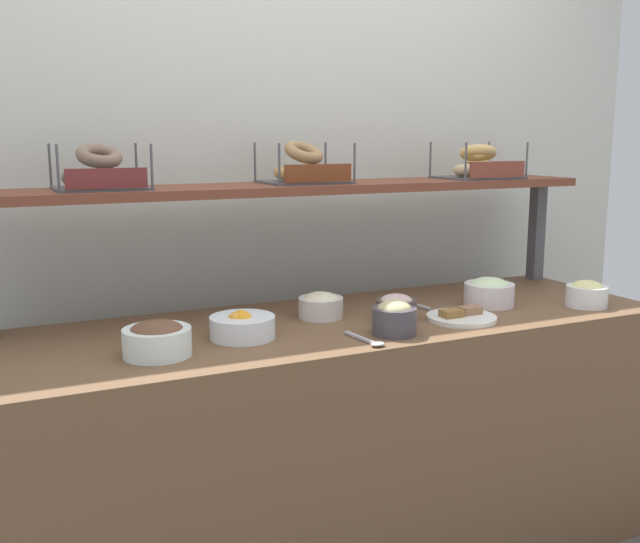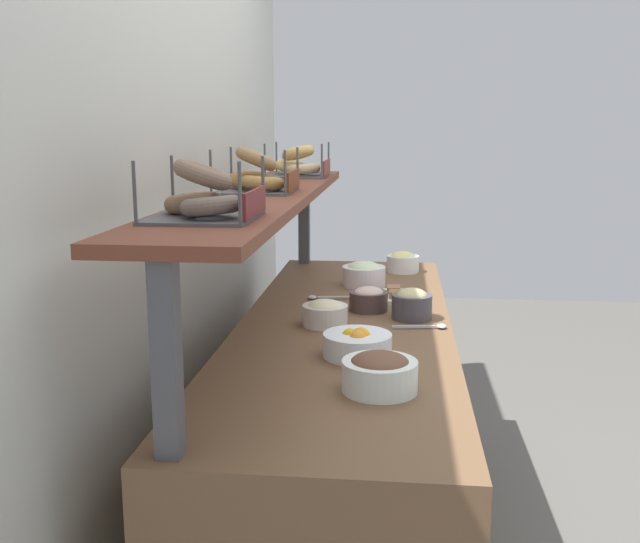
{
  "view_description": "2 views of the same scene",
  "coord_description": "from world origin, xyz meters",
  "px_view_note": "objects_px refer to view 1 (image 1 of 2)",
  "views": [
    {
      "loc": [
        -1.05,
        -2.05,
        1.44
      ],
      "look_at": [
        -0.06,
        0.05,
        1.01
      ],
      "focal_mm": 40.78,
      "sensor_mm": 36.0,
      "label": 1
    },
    {
      "loc": [
        -2.36,
        -0.17,
        1.5
      ],
      "look_at": [
        -0.02,
        0.08,
        1.02
      ],
      "focal_mm": 41.28,
      "sensor_mm": 36.0,
      "label": 2
    }
  ],
  "objects_px": {
    "bowl_chocolate_spread": "(157,339)",
    "bagel_basket_plain": "(478,166)",
    "bowl_potato_salad": "(321,305)",
    "serving_spoon_by_edge": "(407,302)",
    "serving_plate_white": "(461,317)",
    "serving_spoon_near_plate": "(369,341)",
    "bagel_basket_poppy": "(100,174)",
    "bowl_egg_salad": "(587,294)",
    "bowl_scallion_spread": "(489,292)",
    "bowl_fruit_salad": "(242,326)",
    "bowl_tuna_salad": "(396,307)",
    "bagel_basket_everything": "(304,169)",
    "bowl_hummus": "(394,318)"
  },
  "relations": [
    {
      "from": "serving_spoon_near_plate",
      "to": "bagel_basket_poppy",
      "type": "xyz_separation_m",
      "value": [
        -0.65,
        0.55,
        0.47
      ]
    },
    {
      "from": "serving_spoon_by_edge",
      "to": "bagel_basket_everything",
      "type": "relative_size",
      "value": 0.59
    },
    {
      "from": "serving_plate_white",
      "to": "bowl_potato_salad",
      "type": "bearing_deg",
      "value": 150.41
    },
    {
      "from": "bowl_egg_salad",
      "to": "bowl_scallion_spread",
      "type": "distance_m",
      "value": 0.34
    },
    {
      "from": "serving_spoon_by_edge",
      "to": "bagel_basket_plain",
      "type": "bearing_deg",
      "value": 19.76
    },
    {
      "from": "bowl_egg_salad",
      "to": "bowl_scallion_spread",
      "type": "bearing_deg",
      "value": 152.35
    },
    {
      "from": "bowl_hummus",
      "to": "bagel_basket_everything",
      "type": "xyz_separation_m",
      "value": [
        -0.07,
        0.51,
        0.43
      ]
    },
    {
      "from": "bowl_potato_salad",
      "to": "serving_spoon_by_edge",
      "type": "distance_m",
      "value": 0.37
    },
    {
      "from": "bowl_chocolate_spread",
      "to": "bagel_basket_everything",
      "type": "xyz_separation_m",
      "value": [
        0.63,
        0.42,
        0.43
      ]
    },
    {
      "from": "bowl_tuna_salad",
      "to": "serving_spoon_near_plate",
      "type": "relative_size",
      "value": 0.78
    },
    {
      "from": "bagel_basket_everything",
      "to": "bagel_basket_plain",
      "type": "bearing_deg",
      "value": -2.96
    },
    {
      "from": "bowl_tuna_salad",
      "to": "bowl_chocolate_spread",
      "type": "bearing_deg",
      "value": -175.67
    },
    {
      "from": "bowl_fruit_salad",
      "to": "bowl_chocolate_spread",
      "type": "bearing_deg",
      "value": -165.47
    },
    {
      "from": "bowl_hummus",
      "to": "serving_spoon_near_plate",
      "type": "distance_m",
      "value": 0.14
    },
    {
      "from": "bagel_basket_poppy",
      "to": "bowl_tuna_salad",
      "type": "bearing_deg",
      "value": -21.98
    },
    {
      "from": "bowl_chocolate_spread",
      "to": "bagel_basket_poppy",
      "type": "relative_size",
      "value": 0.66
    },
    {
      "from": "serving_plate_white",
      "to": "serving_spoon_near_plate",
      "type": "relative_size",
      "value": 1.3
    },
    {
      "from": "bagel_basket_poppy",
      "to": "bagel_basket_plain",
      "type": "relative_size",
      "value": 0.97
    },
    {
      "from": "bowl_chocolate_spread",
      "to": "bowl_tuna_salad",
      "type": "xyz_separation_m",
      "value": [
        0.8,
        0.06,
        -0.01
      ]
    },
    {
      "from": "serving_plate_white",
      "to": "serving_spoon_by_edge",
      "type": "height_order",
      "value": "serving_plate_white"
    },
    {
      "from": "bowl_scallion_spread",
      "to": "bagel_basket_poppy",
      "type": "distance_m",
      "value": 1.37
    },
    {
      "from": "bowl_tuna_salad",
      "to": "bowl_scallion_spread",
      "type": "height_order",
      "value": "bowl_scallion_spread"
    },
    {
      "from": "serving_spoon_near_plate",
      "to": "bowl_potato_salad",
      "type": "bearing_deg",
      "value": 89.38
    },
    {
      "from": "serving_plate_white",
      "to": "serving_spoon_near_plate",
      "type": "distance_m",
      "value": 0.42
    },
    {
      "from": "bagel_basket_everything",
      "to": "bagel_basket_plain",
      "type": "height_order",
      "value": "bagel_basket_everything"
    },
    {
      "from": "bowl_chocolate_spread",
      "to": "bowl_egg_salad",
      "type": "distance_m",
      "value": 1.51
    },
    {
      "from": "bowl_chocolate_spread",
      "to": "bagel_basket_plain",
      "type": "relative_size",
      "value": 0.64
    },
    {
      "from": "bowl_scallion_spread",
      "to": "bagel_basket_everything",
      "type": "relative_size",
      "value": 0.6
    },
    {
      "from": "serving_plate_white",
      "to": "serving_spoon_near_plate",
      "type": "height_order",
      "value": "serving_plate_white"
    },
    {
      "from": "bowl_chocolate_spread",
      "to": "bagel_basket_everything",
      "type": "bearing_deg",
      "value": 33.68
    },
    {
      "from": "bowl_egg_salad",
      "to": "bagel_basket_plain",
      "type": "height_order",
      "value": "bagel_basket_plain"
    },
    {
      "from": "bowl_scallion_spread",
      "to": "serving_spoon_near_plate",
      "type": "height_order",
      "value": "bowl_scallion_spread"
    },
    {
      "from": "serving_spoon_by_edge",
      "to": "bowl_chocolate_spread",
      "type": "bearing_deg",
      "value": -165.93
    },
    {
      "from": "serving_plate_white",
      "to": "bagel_basket_poppy",
      "type": "height_order",
      "value": "bagel_basket_poppy"
    },
    {
      "from": "bowl_tuna_salad",
      "to": "serving_spoon_by_edge",
      "type": "xyz_separation_m",
      "value": [
        0.15,
        0.18,
        -0.04
      ]
    },
    {
      "from": "bowl_chocolate_spread",
      "to": "bowl_fruit_salad",
      "type": "distance_m",
      "value": 0.28
    },
    {
      "from": "serving_spoon_near_plate",
      "to": "bagel_basket_poppy",
      "type": "bearing_deg",
      "value": 139.6
    },
    {
      "from": "bowl_scallion_spread",
      "to": "serving_spoon_by_edge",
      "type": "relative_size",
      "value": 1.01
    },
    {
      "from": "bagel_basket_poppy",
      "to": "bowl_egg_salad",
      "type": "bearing_deg",
      "value": -16.68
    },
    {
      "from": "bowl_fruit_salad",
      "to": "bagel_basket_poppy",
      "type": "distance_m",
      "value": 0.65
    },
    {
      "from": "bowl_chocolate_spread",
      "to": "bowl_hummus",
      "type": "distance_m",
      "value": 0.71
    },
    {
      "from": "bowl_scallion_spread",
      "to": "bowl_chocolate_spread",
      "type": "bearing_deg",
      "value": -175.4
    },
    {
      "from": "bowl_hummus",
      "to": "bowl_scallion_spread",
      "type": "distance_m",
      "value": 0.54
    },
    {
      "from": "bowl_tuna_salad",
      "to": "bowl_scallion_spread",
      "type": "distance_m",
      "value": 0.41
    },
    {
      "from": "bowl_potato_salad",
      "to": "serving_spoon_by_edge",
      "type": "bearing_deg",
      "value": 6.99
    },
    {
      "from": "bowl_tuna_salad",
      "to": "serving_plate_white",
      "type": "distance_m",
      "value": 0.22
    },
    {
      "from": "serving_spoon_by_edge",
      "to": "bagel_basket_poppy",
      "type": "distance_m",
      "value": 1.13
    },
    {
      "from": "bowl_scallion_spread",
      "to": "serving_plate_white",
      "type": "bearing_deg",
      "value": -148.53
    },
    {
      "from": "bowl_potato_salad",
      "to": "bowl_scallion_spread",
      "type": "bearing_deg",
      "value": -8.95
    },
    {
      "from": "bowl_chocolate_spread",
      "to": "serving_spoon_near_plate",
      "type": "distance_m",
      "value": 0.6
    }
  ]
}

